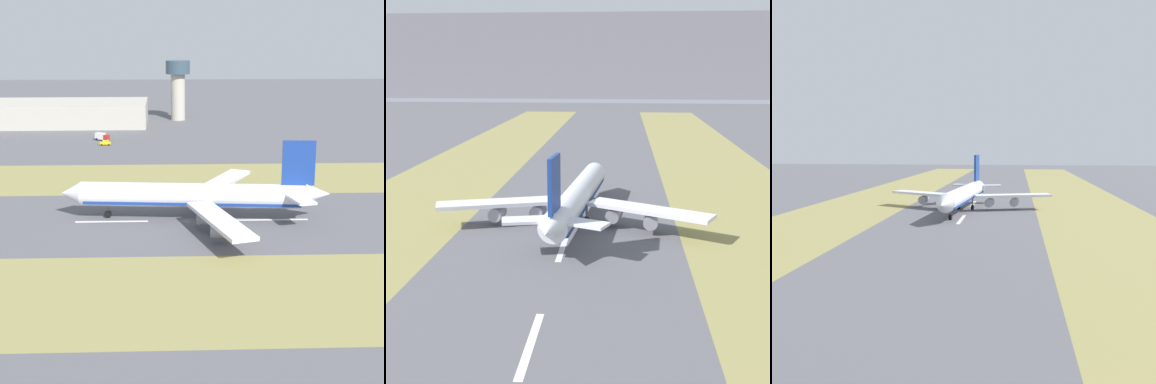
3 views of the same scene
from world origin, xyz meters
TOP-DOWN VIEW (x-y plane):
  - ground_plane at (0.00, 0.00)m, footprint 800.00×800.00m
  - grass_median_west at (-45.00, 0.00)m, footprint 40.00×600.00m
  - grass_median_east at (45.00, 0.00)m, footprint 40.00×600.00m
  - centreline_dash_near at (0.00, -61.25)m, footprint 1.20×18.00m
  - centreline_dash_mid at (0.00, -21.25)m, footprint 1.20×18.00m
  - centreline_dash_far at (0.00, 18.75)m, footprint 1.20×18.00m
  - airplane_main_jet at (1.30, -3.15)m, footprint 63.86×67.22m
  - mountain_ridge at (0.00, 520.00)m, footprint 800.00×120.00m

SIDE VIEW (x-z plane):
  - ground_plane at x=0.00m, z-range 0.00..0.00m
  - grass_median_west at x=-45.00m, z-range 0.00..0.01m
  - grass_median_east at x=45.00m, z-range 0.00..0.01m
  - centreline_dash_near at x=0.00m, z-range 0.00..0.01m
  - centreline_dash_mid at x=0.00m, z-range 0.00..0.01m
  - centreline_dash_far at x=0.00m, z-range 0.00..0.01m
  - airplane_main_jet at x=1.30m, z-range -4.08..16.12m
  - mountain_ridge at x=0.00m, z-range 0.00..90.20m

